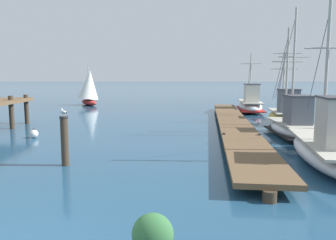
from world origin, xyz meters
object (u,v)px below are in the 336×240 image
object	(u,v)px
fishing_boat_0	(326,146)
fishing_boat_1	(250,104)
mooring_piling	(65,140)
mooring_buoy	(34,134)
fishing_boat_3	(286,113)
distant_sailboat	(89,88)
fishing_boat_2	(293,124)
perched_seagull	(64,112)

from	to	relation	value
fishing_boat_0	fishing_boat_1	bearing A→B (deg)	86.28
fishing_boat_0	mooring_piling	size ratio (longest dim) A/B	3.79
fishing_boat_0	mooring_buoy	xyz separation A→B (m)	(-12.48, 4.93, -0.46)
fishing_boat_3	mooring_buoy	distance (m)	15.56
fishing_boat_1	distant_sailboat	size ratio (longest dim) A/B	1.38
fishing_boat_2	mooring_piling	distance (m)	11.46
fishing_boat_3	perched_seagull	bearing A→B (deg)	-135.46
fishing_boat_0	perched_seagull	distance (m)	9.20
fishing_boat_2	mooring_buoy	xyz separation A→B (m)	(-13.23, -0.63, -0.46)
fishing_boat_0	perched_seagull	bearing A→B (deg)	-178.25
fishing_boat_0	fishing_boat_3	distance (m)	10.83
fishing_boat_1	distant_sailboat	bearing A→B (deg)	157.42
fishing_boat_1	mooring_buoy	world-z (taller)	fishing_boat_1
mooring_piling	mooring_buoy	xyz separation A→B (m)	(-3.36, 5.20, -0.69)
fishing_boat_1	fishing_boat_3	size ratio (longest dim) A/B	1.02
fishing_boat_1	fishing_boat_3	distance (m)	7.23
perched_seagull	mooring_piling	bearing A→B (deg)	137.00
fishing_boat_3	mooring_piling	xyz separation A→B (m)	(-11.11, -10.92, 0.19)
fishing_boat_0	fishing_boat_2	size ratio (longest dim) A/B	1.01
fishing_boat_3	distant_sailboat	distance (m)	21.76
fishing_boat_3	perched_seagull	world-z (taller)	fishing_boat_3
perched_seagull	distant_sailboat	size ratio (longest dim) A/B	0.07
fishing_boat_0	perched_seagull	xyz separation A→B (m)	(-9.11, -0.28, 1.21)
fishing_boat_2	mooring_buoy	bearing A→B (deg)	-177.27
fishing_boat_0	distant_sailboat	world-z (taller)	fishing_boat_0
fishing_boat_2	fishing_boat_3	world-z (taller)	fishing_boat_2
fishing_boat_3	distant_sailboat	xyz separation A→B (m)	(-16.78, 13.81, 1.19)
fishing_boat_2	mooring_piling	world-z (taller)	fishing_boat_2
distant_sailboat	fishing_boat_1	bearing A→B (deg)	-22.58
fishing_boat_2	mooring_piling	bearing A→B (deg)	-149.40
fishing_boat_2	mooring_piling	size ratio (longest dim) A/B	3.76
fishing_boat_0	mooring_buoy	world-z (taller)	fishing_boat_0
fishing_boat_1	distant_sailboat	xyz separation A→B (m)	(-15.94, 6.63, 1.16)
fishing_boat_2	distant_sailboat	distance (m)	24.49
fishing_boat_3	distant_sailboat	size ratio (longest dim) A/B	1.35
fishing_boat_0	mooring_buoy	bearing A→B (deg)	158.44
fishing_boat_2	mooring_buoy	size ratio (longest dim) A/B	13.20
mooring_piling	mooring_buoy	bearing A→B (deg)	122.86
fishing_boat_0	distant_sailboat	bearing A→B (deg)	121.16
fishing_boat_0	fishing_boat_2	distance (m)	5.61
fishing_boat_2	perched_seagull	size ratio (longest dim) A/B	21.22
mooring_buoy	mooring_piling	bearing A→B (deg)	-57.14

